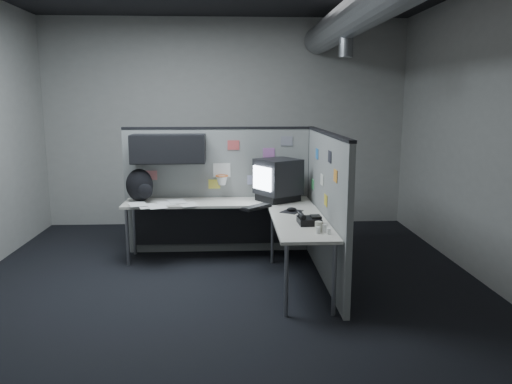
{
  "coord_description": "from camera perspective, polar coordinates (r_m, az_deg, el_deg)",
  "views": [
    {
      "loc": [
        0.07,
        -5.07,
        1.97
      ],
      "look_at": [
        0.34,
        0.35,
        0.96
      ],
      "focal_mm": 35.0,
      "sensor_mm": 36.0,
      "label": 1
    }
  ],
  "objects": [
    {
      "name": "phone",
      "position": [
        5.07,
        6.04,
        -3.18
      ],
      "size": [
        0.23,
        0.25,
        0.11
      ],
      "rotation": [
        0.0,
        0.0,
        -0.12
      ],
      "color": "black",
      "rests_on": "desk"
    },
    {
      "name": "room",
      "position": [
        5.1,
        2.67,
        11.93
      ],
      "size": [
        5.62,
        5.62,
        3.22
      ],
      "color": "black",
      "rests_on": "ground"
    },
    {
      "name": "desk",
      "position": [
        5.93,
        -2.06,
        -2.71
      ],
      "size": [
        2.31,
        2.11,
        0.73
      ],
      "color": "beige",
      "rests_on": "ground"
    },
    {
      "name": "keyboard",
      "position": [
        5.75,
        0.03,
        -1.74
      ],
      "size": [
        0.38,
        0.38,
        0.04
      ],
      "rotation": [
        0.0,
        0.0,
        -0.0
      ],
      "color": "black",
      "rests_on": "desk"
    },
    {
      "name": "bottles",
      "position": [
        4.78,
        7.58,
        -4.16
      ],
      "size": [
        0.14,
        0.18,
        0.09
      ],
      "rotation": [
        0.0,
        0.0,
        -0.06
      ],
      "color": "silver",
      "rests_on": "desk"
    },
    {
      "name": "papers",
      "position": [
        6.06,
        -10.64,
        -1.39
      ],
      "size": [
        0.88,
        0.64,
        0.02
      ],
      "rotation": [
        0.0,
        0.0,
        0.33
      ],
      "color": "white",
      "rests_on": "desk"
    },
    {
      "name": "mouse",
      "position": [
        5.61,
        4.09,
        -2.09
      ],
      "size": [
        0.28,
        0.29,
        0.05
      ],
      "rotation": [
        0.0,
        0.0,
        0.18
      ],
      "color": "black",
      "rests_on": "desk"
    },
    {
      "name": "partition_right",
      "position": [
        5.51,
        7.98,
        -1.64
      ],
      "size": [
        0.07,
        2.23,
        1.63
      ],
      "color": "gray",
      "rests_on": "ground"
    },
    {
      "name": "backpack",
      "position": [
        6.29,
        -13.11,
        0.71
      ],
      "size": [
        0.39,
        0.35,
        0.41
      ],
      "rotation": [
        0.0,
        0.0,
        0.33
      ],
      "color": "black",
      "rests_on": "desk"
    },
    {
      "name": "cup",
      "position": [
        4.8,
        7.16,
        -3.94
      ],
      "size": [
        0.08,
        0.08,
        0.1
      ],
      "primitive_type": "cylinder",
      "rotation": [
        0.0,
        0.0,
        -0.22
      ],
      "color": "beige",
      "rests_on": "desk"
    },
    {
      "name": "partition_back",
      "position": [
        6.39,
        -5.75,
        1.7
      ],
      "size": [
        2.44,
        0.42,
        1.63
      ],
      "color": "gray",
      "rests_on": "ground"
    },
    {
      "name": "monitor",
      "position": [
        6.16,
        2.51,
        1.45
      ],
      "size": [
        0.63,
        0.63,
        0.52
      ],
      "rotation": [
        0.0,
        0.0,
        -0.22
      ],
      "color": "black",
      "rests_on": "desk"
    }
  ]
}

